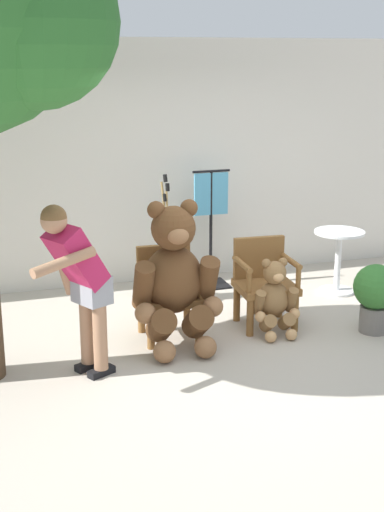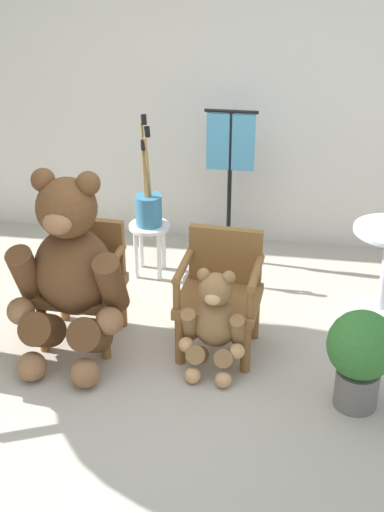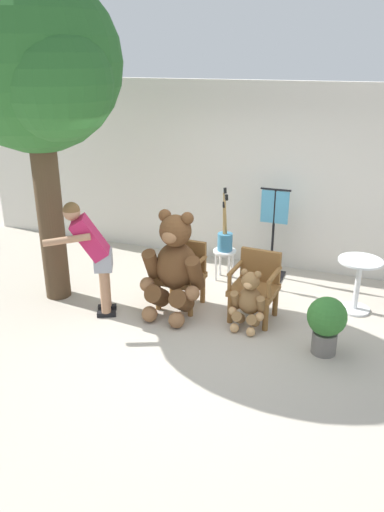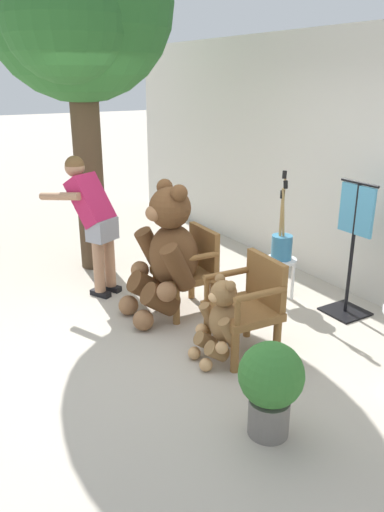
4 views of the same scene
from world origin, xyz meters
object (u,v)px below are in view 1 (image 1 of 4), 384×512
Objects in this scene: round_side_table at (338,254)px; clothing_display_stand at (211,226)px; wooden_chair_left at (168,290)px; person_visitor at (78,274)px; teddy_bear_large at (175,277)px; white_stool at (167,270)px; teddy_bear_small at (275,298)px; brush_bucket at (167,245)px; potted_plant at (376,293)px; wooden_chair_right at (264,280)px.

clothing_display_stand is (-1.28, 0.68, 0.27)m from round_side_table.
person_visitor reaches higher than wooden_chair_left.
round_side_table is at bearing -28.10° from clothing_display_stand.
teddy_bear_large is at bearing 23.46° from person_visitor.
white_stool is at bearing 170.25° from round_side_table.
person_visitor is (-1.93, -0.38, 0.53)m from teddy_bear_small.
wooden_chair_left is 0.91× the size of brush_bucket.
clothing_display_stand is (0.90, 1.33, 0.26)m from wooden_chair_left.
brush_bucket is at bearing -125.48° from white_stool.
potted_plant is at bearing -42.13° from white_stool.
brush_bucket is at bearing 74.28° from wooden_chair_left.
wooden_chair_left is at bearing -105.72° from brush_bucket.
teddy_bear_small is 1.65m from clothing_display_stand.
wooden_chair_left is 1.03m from brush_bucket.
potted_plant reaches higher than white_stool.
wooden_chair_left is 1.63m from clothing_display_stand.
potted_plant is at bearing -101.93° from round_side_table.
teddy_bear_large is 1.05m from person_visitor.
brush_bucket is 1.31× the size of round_side_table.
teddy_bear_small reaches higher than round_side_table.
teddy_bear_large is (-0.01, -0.26, 0.21)m from wooden_chair_left.
clothing_display_stand reaches higher than round_side_table.
person_visitor reaches higher than brush_bucket.
wooden_chair_right is at bearing 18.87° from person_visitor.
brush_bucket is at bearing 137.91° from potted_plant.
teddy_bear_large is (-1.00, -0.25, 0.21)m from wooden_chair_right.
potted_plant is (1.66, -1.50, -0.24)m from brush_bucket.
round_side_table is (1.19, 0.65, -0.01)m from wooden_chair_right.
person_visitor is at bearing -161.13° from wooden_chair_right.
clothing_display_stand is at bearing 47.21° from person_visitor.
wooden_chair_left is 1.00× the size of wooden_chair_right.
teddy_bear_large is at bearing 171.95° from potted_plant.
person_visitor is at bearing -156.54° from teddy_bear_large.
teddy_bear_large reaches higher than white_stool.
brush_bucket reaches higher than teddy_bear_large.
person_visitor reaches higher than white_stool.
teddy_bear_large reaches higher than wooden_chair_right.
wooden_chair_left reaches higher than teddy_bear_small.
clothing_display_stand is (1.84, 1.99, -0.18)m from person_visitor.
wooden_chair_left and wooden_chair_right have the same top height.
wooden_chair_right is at bearing -151.56° from round_side_table.
wooden_chair_left is 1.03m from teddy_bear_small.
teddy_bear_small reaches higher than potted_plant.
teddy_bear_large is 2.01× the size of potted_plant.
white_stool is at bearing -150.45° from clothing_display_stand.
potted_plant is (1.66, -1.50, 0.04)m from white_stool.
wooden_chair_right is at bearing 150.71° from potted_plant.
person_visitor is at bearing -132.79° from clothing_display_stand.
teddy_bear_large is 1.30m from white_stool.
round_side_table is at bearing 37.73° from teddy_bear_small.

